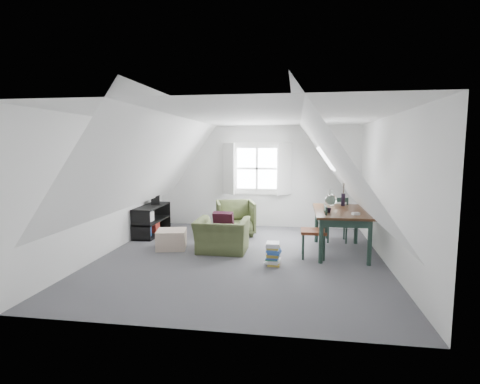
% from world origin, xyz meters
% --- Properties ---
extents(floor, '(5.50, 5.50, 0.00)m').
position_xyz_m(floor, '(0.00, 0.00, 0.00)').
color(floor, '#49494E').
rests_on(floor, ground).
extents(ceiling, '(5.50, 5.50, 0.00)m').
position_xyz_m(ceiling, '(0.00, 0.00, 2.50)').
color(ceiling, white).
rests_on(ceiling, wall_back).
extents(wall_back, '(5.00, 0.00, 5.00)m').
position_xyz_m(wall_back, '(0.00, 2.75, 1.25)').
color(wall_back, silver).
rests_on(wall_back, ground).
extents(wall_front, '(5.00, 0.00, 5.00)m').
position_xyz_m(wall_front, '(0.00, -2.75, 1.25)').
color(wall_front, silver).
rests_on(wall_front, ground).
extents(wall_left, '(0.00, 5.50, 5.50)m').
position_xyz_m(wall_left, '(-2.50, 0.00, 1.25)').
color(wall_left, silver).
rests_on(wall_left, ground).
extents(wall_right, '(0.00, 5.50, 5.50)m').
position_xyz_m(wall_right, '(2.50, 0.00, 1.25)').
color(wall_right, silver).
rests_on(wall_right, ground).
extents(slope_left, '(3.19, 5.50, 4.48)m').
position_xyz_m(slope_left, '(-1.55, 0.00, 1.78)').
color(slope_left, white).
rests_on(slope_left, wall_left).
extents(slope_right, '(3.19, 5.50, 4.48)m').
position_xyz_m(slope_right, '(1.55, 0.00, 1.78)').
color(slope_right, white).
rests_on(slope_right, wall_right).
extents(dormer_window, '(1.71, 0.35, 1.30)m').
position_xyz_m(dormer_window, '(0.00, 2.68, 1.45)').
color(dormer_window, white).
rests_on(dormer_window, wall_back).
extents(skylight, '(0.35, 0.75, 0.47)m').
position_xyz_m(skylight, '(1.55, 1.30, 1.75)').
color(skylight, white).
rests_on(skylight, slope_right).
extents(armchair_near, '(0.98, 0.86, 0.63)m').
position_xyz_m(armchair_near, '(-0.40, 0.30, 0.00)').
color(armchair_near, '#444D2C').
rests_on(armchair_near, floor).
extents(armchair_far, '(1.03, 1.04, 0.77)m').
position_xyz_m(armchair_far, '(-0.38, 1.74, 0.00)').
color(armchair_far, '#444D2C').
rests_on(armchair_far, floor).
extents(throw_pillow, '(0.40, 0.25, 0.41)m').
position_xyz_m(throw_pillow, '(-0.40, 0.45, 0.55)').
color(throw_pillow, '#3C1022').
rests_on(throw_pillow, armchair_near).
extents(ottoman, '(0.66, 0.66, 0.37)m').
position_xyz_m(ottoman, '(-1.43, 0.38, 0.18)').
color(ottoman, tan).
rests_on(ottoman, floor).
extents(dining_table, '(0.97, 1.62, 0.81)m').
position_xyz_m(dining_table, '(1.80, 0.59, 0.70)').
color(dining_table, black).
rests_on(dining_table, floor).
extents(demijohn, '(0.24, 0.24, 0.33)m').
position_xyz_m(demijohn, '(1.65, 1.04, 0.94)').
color(demijohn, silver).
rests_on(demijohn, dining_table).
extents(vase_twigs, '(0.08, 0.09, 0.62)m').
position_xyz_m(vase_twigs, '(1.90, 1.14, 0.95)').
color(vase_twigs, black).
rests_on(vase_twigs, dining_table).
extents(cup, '(0.11, 0.11, 0.08)m').
position_xyz_m(cup, '(1.55, 0.29, 0.81)').
color(cup, black).
rests_on(cup, dining_table).
extents(paper_box, '(0.14, 0.12, 0.04)m').
position_xyz_m(paper_box, '(2.00, 0.14, 0.83)').
color(paper_box, white).
rests_on(paper_box, dining_table).
extents(dining_chair_far, '(0.45, 0.45, 0.96)m').
position_xyz_m(dining_chair_far, '(1.82, 1.42, 0.50)').
color(dining_chair_far, '#5C2511').
rests_on(dining_chair_far, floor).
extents(dining_chair_near, '(0.45, 0.45, 0.95)m').
position_xyz_m(dining_chair_near, '(1.33, 0.19, 0.50)').
color(dining_chair_near, '#5C2511').
rests_on(dining_chair_near, floor).
extents(media_shelf, '(0.43, 1.29, 0.66)m').
position_xyz_m(media_shelf, '(-2.26, 1.42, 0.30)').
color(media_shelf, black).
rests_on(media_shelf, floor).
extents(electronics_box, '(0.26, 0.31, 0.21)m').
position_xyz_m(electronics_box, '(-2.26, 1.72, 0.75)').
color(electronics_box, black).
rests_on(electronics_box, media_shelf).
extents(magazine_stack, '(0.28, 0.34, 0.38)m').
position_xyz_m(magazine_stack, '(0.60, -0.35, 0.19)').
color(magazine_stack, '#B29933').
rests_on(magazine_stack, floor).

